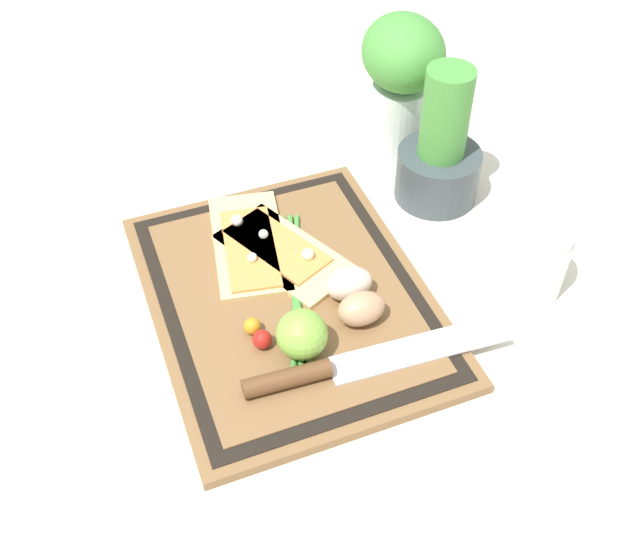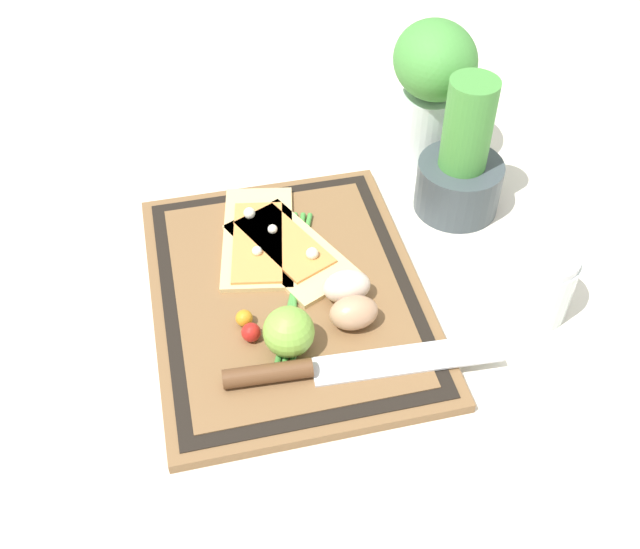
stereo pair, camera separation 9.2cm
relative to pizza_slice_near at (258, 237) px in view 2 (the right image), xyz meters
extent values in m
plane|color=silver|center=(0.10, 0.02, -0.02)|extent=(6.00, 6.00, 0.00)
cube|color=brown|center=(0.10, 0.02, -0.02)|extent=(0.43, 0.33, 0.01)
cube|color=black|center=(0.10, 0.02, -0.01)|extent=(0.40, 0.31, 0.00)
cube|color=brown|center=(0.10, 0.02, -0.01)|extent=(0.37, 0.27, 0.00)
cube|color=#DBBC7F|center=(0.00, 0.00, 0.00)|extent=(0.21, 0.13, 0.01)
cube|color=#E08E47|center=(0.01, 0.00, 0.00)|extent=(0.16, 0.09, 0.00)
sphere|color=silver|center=(-0.04, 0.00, 0.01)|extent=(0.02, 0.02, 0.02)
sphere|color=silver|center=(0.04, -0.01, 0.01)|extent=(0.01, 0.01, 0.01)
cube|color=#DBBC7F|center=(0.03, 0.04, 0.00)|extent=(0.20, 0.16, 0.01)
cube|color=#E08E47|center=(0.02, 0.03, 0.00)|extent=(0.16, 0.12, 0.00)
sphere|color=silver|center=(0.06, 0.06, 0.01)|extent=(0.02, 0.02, 0.02)
sphere|color=silver|center=(0.00, 0.02, 0.01)|extent=(0.01, 0.01, 0.01)
cube|color=silver|center=(0.24, 0.13, 0.00)|extent=(0.05, 0.22, 0.00)
cylinder|color=brown|center=(0.23, -0.03, 0.01)|extent=(0.03, 0.10, 0.02)
ellipsoid|color=tan|center=(0.17, 0.09, 0.02)|extent=(0.04, 0.06, 0.04)
ellipsoid|color=beige|center=(0.13, 0.09, 0.02)|extent=(0.04, 0.06, 0.04)
sphere|color=#7FB742|center=(0.19, 0.00, 0.02)|extent=(0.06, 0.06, 0.06)
sphere|color=red|center=(0.16, -0.04, 0.01)|extent=(0.02, 0.02, 0.02)
sphere|color=orange|center=(0.14, -0.04, 0.01)|extent=(0.02, 0.02, 0.02)
cylinder|color=#47933D|center=(0.10, 0.03, 0.00)|extent=(0.26, 0.10, 0.01)
cylinder|color=#47933D|center=(0.10, 0.03, 0.00)|extent=(0.26, 0.09, 0.01)
cylinder|color=#47933D|center=(0.10, 0.03, 0.00)|extent=(0.27, 0.06, 0.01)
cylinder|color=#3D474C|center=(-0.02, 0.29, 0.02)|extent=(0.12, 0.12, 0.07)
cylinder|color=#47933D|center=(-0.02, 0.29, 0.10)|extent=(0.06, 0.06, 0.17)
cylinder|color=silver|center=(0.18, 0.31, 0.02)|extent=(0.08, 0.08, 0.08)
cylinder|color=olive|center=(0.18, 0.31, -0.01)|extent=(0.07, 0.07, 0.03)
cylinder|color=silver|center=(0.18, 0.31, 0.07)|extent=(0.08, 0.08, 0.01)
cylinder|color=silver|center=(-0.15, 0.28, 0.03)|extent=(0.08, 0.08, 0.11)
ellipsoid|color=#47933D|center=(-0.15, 0.28, 0.14)|extent=(0.13, 0.11, 0.11)
camera|label=1|loc=(0.70, -0.17, 0.67)|focal=42.00mm
camera|label=2|loc=(0.73, -0.08, 0.67)|focal=42.00mm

